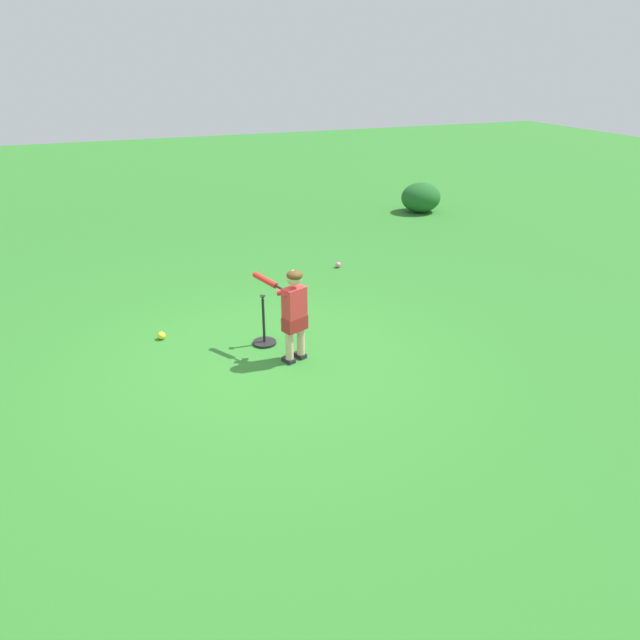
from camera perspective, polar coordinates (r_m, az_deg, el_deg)
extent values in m
plane|color=#2D7528|center=(6.76, -5.12, -4.06)|extent=(40.00, 40.00, 0.00)
cube|color=#232328|center=(6.74, -3.02, -3.83)|extent=(0.17, 0.14, 0.05)
cylinder|color=#DBB28E|center=(6.65, -2.94, -2.48)|extent=(0.09, 0.09, 0.34)
cube|color=#232328|center=(6.84, -1.94, -3.38)|extent=(0.17, 0.14, 0.05)
cylinder|color=#DBB28E|center=(6.75, -1.85, -2.04)|extent=(0.09, 0.09, 0.34)
cube|color=maroon|center=(6.59, -2.43, -0.31)|extent=(0.24, 0.31, 0.16)
cube|color=red|center=(6.49, -2.47, 1.69)|extent=(0.23, 0.29, 0.34)
sphere|color=#DBB28E|center=(6.38, -2.51, 4.06)|extent=(0.17, 0.17, 0.17)
ellipsoid|color=#563819|center=(6.37, -2.46, 4.29)|extent=(0.23, 0.23, 0.11)
sphere|color=red|center=(6.55, -3.28, 2.76)|extent=(0.04, 0.04, 0.04)
cylinder|color=black|center=(6.61, -3.84, 3.06)|extent=(0.14, 0.08, 0.05)
cylinder|color=red|center=(6.76, -5.23, 3.81)|extent=(0.34, 0.21, 0.11)
sphere|color=red|center=(6.88, -6.19, 4.32)|extent=(0.07, 0.07, 0.07)
cylinder|color=red|center=(6.50, -3.31, 2.71)|extent=(0.31, 0.18, 0.14)
cylinder|color=red|center=(6.54, -2.86, 2.86)|extent=(0.18, 0.31, 0.14)
sphere|color=yellow|center=(7.50, -14.90, -1.45)|extent=(0.10, 0.10, 0.10)
sphere|color=pink|center=(9.71, 1.74, 5.29)|extent=(0.09, 0.09, 0.09)
cylinder|color=black|center=(7.18, -5.32, -2.16)|extent=(0.28, 0.28, 0.03)
cylinder|color=black|center=(7.06, -5.41, -0.05)|extent=(0.03, 0.03, 0.55)
cone|color=black|center=(6.94, -5.51, 2.17)|extent=(0.07, 0.07, 0.04)
ellipsoid|color=#1E5B23|center=(13.38, 9.61, 11.47)|extent=(0.79, 0.86, 0.63)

